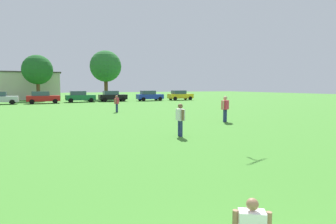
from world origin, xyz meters
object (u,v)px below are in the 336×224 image
object	(u,v)px
parked_car_black_3	(112,96)
adult_bystander	(180,117)
bystander_near_trees	(117,102)
parked_car_blue_4	(149,96)
bystander_midfield	(225,107)
parked_car_red_1	(43,97)
tree_center	(37,70)
tree_far_right	(106,66)
parked_car_yellow_5	(180,95)
parked_car_green_2	(80,96)

from	to	relation	value
parked_car_black_3	adult_bystander	bearing A→B (deg)	-97.29
bystander_near_trees	parked_car_blue_4	bearing A→B (deg)	2.31
adult_bystander	bystander_midfield	bearing A→B (deg)	129.27
parked_car_red_1	tree_center	bearing A→B (deg)	94.36
tree_far_right	bystander_midfield	bearing A→B (deg)	-89.53
adult_bystander	bystander_near_trees	bearing A→B (deg)	-176.30
parked_car_yellow_5	tree_far_right	size ratio (longest dim) A/B	0.48
adult_bystander	parked_car_blue_4	world-z (taller)	parked_car_blue_4
bystander_near_trees	parked_car_red_1	distance (m)	18.27
parked_car_yellow_5	tree_center	xyz separation A→B (m)	(-22.42, 7.84, 4.24)
bystander_midfield	parked_car_blue_4	distance (m)	28.36
bystander_near_trees	parked_car_red_1	size ratio (longest dim) A/B	0.37
parked_car_green_2	parked_car_blue_4	world-z (taller)	same
adult_bystander	parked_car_black_3	world-z (taller)	parked_car_black_3
adult_bystander	parked_car_yellow_5	size ratio (longest dim) A/B	0.37
parked_car_red_1	bystander_near_trees	bearing A→B (deg)	-69.97
adult_bystander	parked_car_green_2	bearing A→B (deg)	-173.62
bystander_midfield	tree_far_right	distance (m)	37.20
tree_center	bystander_midfield	bearing A→B (deg)	-71.71
parked_car_blue_4	parked_car_yellow_5	distance (m)	5.63
parked_car_red_1	tree_center	size ratio (longest dim) A/B	0.57
parked_car_blue_4	tree_center	bearing A→B (deg)	155.21
adult_bystander	parked_car_green_2	xyz separation A→B (m)	(-0.85, 32.06, -0.08)
bystander_midfield	parked_car_red_1	world-z (taller)	bystander_midfield
bystander_near_trees	parked_car_yellow_5	xyz separation A→B (m)	(15.52, 17.72, -0.08)
parked_car_red_1	parked_car_blue_4	distance (m)	16.16
bystander_midfield	parked_car_yellow_5	bearing A→B (deg)	35.73
parked_car_red_1	tree_far_right	distance (m)	15.38
tree_center	bystander_near_trees	bearing A→B (deg)	-74.90
bystander_near_trees	tree_center	bearing A→B (deg)	46.47
parked_car_red_1	tree_center	world-z (taller)	tree_center
adult_bystander	parked_car_red_1	distance (m)	31.40
bystander_midfield	tree_far_right	world-z (taller)	tree_far_right
bystander_near_trees	tree_far_right	distance (m)	27.61
bystander_near_trees	bystander_midfield	distance (m)	11.23
parked_car_yellow_5	tree_far_right	xyz separation A→B (m)	(-10.93, 9.02, 5.21)
bystander_near_trees	tree_far_right	world-z (taller)	tree_far_right
adult_bystander	parked_car_blue_4	xyz separation A→B (m)	(10.17, 31.46, -0.08)
parked_car_green_2	parked_car_black_3	bearing A→B (deg)	-0.67
parked_car_red_1	parked_car_green_2	xyz separation A→B (m)	(5.13, 1.24, 0.00)
parked_car_yellow_5	tree_center	size ratio (longest dim) A/B	0.57
parked_car_yellow_5	parked_car_green_2	bearing A→B (deg)	177.63
bystander_near_trees	parked_car_blue_4	distance (m)	20.37
bystander_midfield	parked_car_blue_4	xyz separation A→B (m)	(5.00, 27.92, -0.18)
adult_bystander	parked_car_red_1	size ratio (longest dim) A/B	0.37
parked_car_blue_4	parked_car_yellow_5	world-z (taller)	same
parked_car_black_3	tree_far_right	size ratio (longest dim) A/B	0.48
bystander_midfield	parked_car_black_3	xyz separation A→B (m)	(-1.07, 28.46, -0.18)
bystander_near_trees	parked_car_red_1	world-z (taller)	parked_car_red_1
bystander_midfield	parked_car_green_2	distance (m)	29.15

